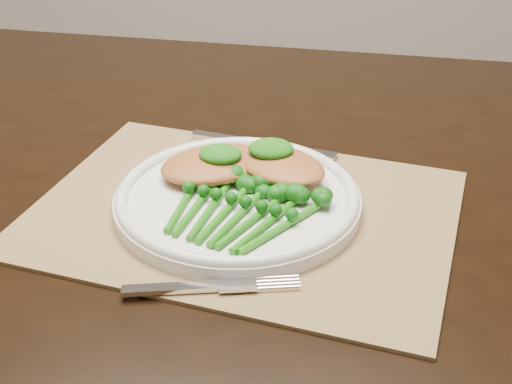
# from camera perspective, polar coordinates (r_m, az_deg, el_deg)

# --- Properties ---
(dining_table) EXTENTS (1.70, 1.09, 0.75)m
(dining_table) POSITION_cam_1_polar(r_m,az_deg,el_deg) (1.16, -4.10, -13.80)
(dining_table) COLOR black
(dining_table) RESTS_ON ground
(placemat) EXTENTS (0.54, 0.45, 0.00)m
(placemat) POSITION_cam_1_polar(r_m,az_deg,el_deg) (0.81, -1.01, -1.60)
(placemat) COLOR olive
(placemat) RESTS_ON dining_table
(dinner_plate) EXTENTS (0.28, 0.28, 0.03)m
(dinner_plate) POSITION_cam_1_polar(r_m,az_deg,el_deg) (0.81, -1.48, -0.50)
(dinner_plate) COLOR silver
(dinner_plate) RESTS_ON placemat
(knife) EXTENTS (0.20, 0.07, 0.01)m
(knife) POSITION_cam_1_polar(r_m,az_deg,el_deg) (0.95, -0.58, 3.98)
(knife) COLOR silver
(knife) RESTS_ON placemat
(fork) EXTENTS (0.17, 0.04, 0.01)m
(fork) POSITION_cam_1_polar(r_m,az_deg,el_deg) (0.69, -2.65, -7.48)
(fork) COLOR silver
(fork) RESTS_ON placemat
(chicken_fillet_left) EXTENTS (0.16, 0.14, 0.03)m
(chicken_fillet_left) POSITION_cam_1_polar(r_m,az_deg,el_deg) (0.85, -3.34, 2.24)
(chicken_fillet_left) COLOR #AA6231
(chicken_fillet_left) RESTS_ON dinner_plate
(chicken_fillet_right) EXTENTS (0.14, 0.13, 0.02)m
(chicken_fillet_right) POSITION_cam_1_polar(r_m,az_deg,el_deg) (0.83, 1.96, 2.18)
(chicken_fillet_right) COLOR #AA6231
(chicken_fillet_right) RESTS_ON dinner_plate
(pesto_dollop_left) EXTENTS (0.05, 0.04, 0.02)m
(pesto_dollop_left) POSITION_cam_1_polar(r_m,az_deg,el_deg) (0.84, -2.87, 3.03)
(pesto_dollop_left) COLOR #104F0B
(pesto_dollop_left) RESTS_ON chicken_fillet_left
(pesto_dollop_right) EXTENTS (0.05, 0.05, 0.02)m
(pesto_dollop_right) POSITION_cam_1_polar(r_m,az_deg,el_deg) (0.84, 1.21, 3.46)
(pesto_dollop_right) COLOR #104F0B
(pesto_dollop_right) RESTS_ON chicken_fillet_right
(broccolini_bundle) EXTENTS (0.19, 0.20, 0.04)m
(broccolini_bundle) POSITION_cam_1_polar(r_m,az_deg,el_deg) (0.77, -2.03, -1.80)
(broccolini_bundle) COLOR #1B6A0E
(broccolini_bundle) RESTS_ON dinner_plate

